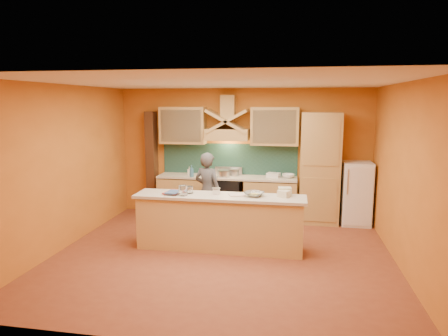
% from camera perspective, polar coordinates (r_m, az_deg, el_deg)
% --- Properties ---
extents(floor, '(5.50, 5.00, 0.01)m').
position_cam_1_polar(floor, '(6.74, -0.25, -12.38)').
color(floor, brown).
rests_on(floor, ground).
extents(ceiling, '(5.50, 5.00, 0.01)m').
position_cam_1_polar(ceiling, '(6.27, -0.26, 12.14)').
color(ceiling, white).
rests_on(ceiling, wall_back).
extents(wall_back, '(5.50, 0.02, 2.80)m').
position_cam_1_polar(wall_back, '(8.80, 2.68, 2.18)').
color(wall_back, orange).
rests_on(wall_back, floor).
extents(wall_front, '(5.50, 0.02, 2.80)m').
position_cam_1_polar(wall_front, '(3.98, -6.78, -6.65)').
color(wall_front, orange).
rests_on(wall_front, floor).
extents(wall_left, '(0.02, 5.00, 2.80)m').
position_cam_1_polar(wall_left, '(7.36, -21.82, 0.12)').
color(wall_left, orange).
rests_on(wall_left, floor).
extents(wall_right, '(0.02, 5.00, 2.80)m').
position_cam_1_polar(wall_right, '(6.46, 24.50, -1.25)').
color(wall_right, orange).
rests_on(wall_right, floor).
extents(base_cabinet_left, '(1.10, 0.60, 0.86)m').
position_cam_1_polar(base_cabinet_left, '(8.93, -5.62, -4.07)').
color(base_cabinet_left, tan).
rests_on(base_cabinet_left, floor).
extents(base_cabinet_right, '(1.10, 0.60, 0.86)m').
position_cam_1_polar(base_cabinet_right, '(8.62, 6.67, -4.58)').
color(base_cabinet_right, tan).
rests_on(base_cabinet_right, floor).
extents(counter_top, '(3.00, 0.62, 0.04)m').
position_cam_1_polar(counter_top, '(8.63, 0.42, -1.31)').
color(counter_top, beige).
rests_on(counter_top, base_cabinet_left).
extents(stove, '(0.60, 0.58, 0.90)m').
position_cam_1_polar(stove, '(8.72, 0.41, -4.22)').
color(stove, black).
rests_on(stove, floor).
extents(backsplash, '(3.00, 0.03, 0.70)m').
position_cam_1_polar(backsplash, '(8.85, 0.73, 1.25)').
color(backsplash, '#1B3C36').
rests_on(backsplash, wall_back).
extents(range_hood, '(0.92, 0.50, 0.24)m').
position_cam_1_polar(range_hood, '(8.56, 0.48, 4.82)').
color(range_hood, tan).
rests_on(range_hood, wall_back).
extents(hood_chimney, '(0.30, 0.30, 0.50)m').
position_cam_1_polar(hood_chimney, '(8.63, 0.60, 8.71)').
color(hood_chimney, tan).
rests_on(hood_chimney, wall_back).
extents(upper_cabinet_left, '(1.00, 0.35, 0.80)m').
position_cam_1_polar(upper_cabinet_left, '(8.84, -5.88, 6.08)').
color(upper_cabinet_left, tan).
rests_on(upper_cabinet_left, wall_back).
extents(upper_cabinet_right, '(1.00, 0.35, 0.80)m').
position_cam_1_polar(upper_cabinet_right, '(8.51, 7.26, 5.93)').
color(upper_cabinet_right, tan).
rests_on(upper_cabinet_right, wall_back).
extents(pantry_column, '(0.80, 0.60, 2.30)m').
position_cam_1_polar(pantry_column, '(8.48, 13.51, -0.04)').
color(pantry_column, tan).
rests_on(pantry_column, floor).
extents(fridge, '(0.58, 0.60, 1.30)m').
position_cam_1_polar(fridge, '(8.65, 18.36, -3.45)').
color(fridge, white).
rests_on(fridge, floor).
extents(trim_column_left, '(0.20, 0.30, 2.30)m').
position_cam_1_polar(trim_column_left, '(9.18, -10.25, 0.77)').
color(trim_column_left, '#472816').
rests_on(trim_column_left, floor).
extents(island_body, '(2.80, 0.55, 0.88)m').
position_cam_1_polar(island_body, '(6.89, -0.62, -8.01)').
color(island_body, '#DBB770').
rests_on(island_body, floor).
extents(island_top, '(2.90, 0.62, 0.05)m').
position_cam_1_polar(island_top, '(6.76, -0.63, -4.12)').
color(island_top, beige).
rests_on(island_top, island_body).
extents(person, '(0.65, 0.53, 1.54)m').
position_cam_1_polar(person, '(7.86, -2.35, -3.33)').
color(person, '#4C4C51').
rests_on(person, floor).
extents(pot_large, '(0.32, 0.32, 0.15)m').
position_cam_1_polar(pot_large, '(8.54, -0.07, -0.92)').
color(pot_large, silver).
rests_on(pot_large, stove).
extents(pot_small, '(0.25, 0.25, 0.13)m').
position_cam_1_polar(pot_small, '(8.67, 1.44, -0.81)').
color(pot_small, '#B3B4BB').
rests_on(pot_small, stove).
extents(soap_bottle_a, '(0.10, 0.10, 0.18)m').
position_cam_1_polar(soap_bottle_a, '(8.83, -4.98, -0.38)').
color(soap_bottle_a, beige).
rests_on(soap_bottle_a, counter_top).
extents(soap_bottle_b, '(0.10, 0.10, 0.25)m').
position_cam_1_polar(soap_bottle_b, '(8.55, -4.65, -0.44)').
color(soap_bottle_b, teal).
rests_on(soap_bottle_b, counter_top).
extents(bowl_back, '(0.30, 0.30, 0.08)m').
position_cam_1_polar(bowl_back, '(8.55, 9.15, -1.12)').
color(bowl_back, silver).
rests_on(bowl_back, counter_top).
extents(dish_rack, '(0.31, 0.27, 0.09)m').
position_cam_1_polar(dish_rack, '(8.56, 7.09, -1.01)').
color(dish_rack, silver).
rests_on(dish_rack, counter_top).
extents(book_lower, '(0.32, 0.39, 0.03)m').
position_cam_1_polar(book_lower, '(7.01, -8.18, -3.38)').
color(book_lower, '#BD4443').
rests_on(book_lower, island_top).
extents(book_upper, '(0.25, 0.32, 0.02)m').
position_cam_1_polar(book_upper, '(6.94, -8.09, -3.38)').
color(book_upper, '#3A5380').
rests_on(book_upper, island_top).
extents(jar_large, '(0.16, 0.16, 0.17)m').
position_cam_1_polar(jar_large, '(6.76, -5.88, -3.22)').
color(jar_large, white).
rests_on(jar_large, island_top).
extents(jar_small, '(0.17, 0.17, 0.12)m').
position_cam_1_polar(jar_small, '(6.92, -4.97, -3.11)').
color(jar_small, white).
rests_on(jar_small, island_top).
extents(kitchen_scale, '(0.13, 0.13, 0.09)m').
position_cam_1_polar(kitchen_scale, '(6.81, -1.11, -3.41)').
color(kitchen_scale, white).
rests_on(kitchen_scale, island_top).
extents(mixing_bowl, '(0.40, 0.40, 0.08)m').
position_cam_1_polar(mixing_bowl, '(6.69, 4.35, -3.74)').
color(mixing_bowl, white).
rests_on(mixing_bowl, island_top).
extents(cloth, '(0.31, 0.27, 0.02)m').
position_cam_1_polar(cloth, '(6.75, 1.88, -3.86)').
color(cloth, beige).
rests_on(cloth, island_top).
extents(grocery_bag_a, '(0.23, 0.20, 0.14)m').
position_cam_1_polar(grocery_bag_a, '(6.81, 8.68, -3.33)').
color(grocery_bag_a, beige).
rests_on(grocery_bag_a, island_top).
extents(grocery_bag_b, '(0.23, 0.21, 0.11)m').
position_cam_1_polar(grocery_bag_b, '(6.69, 8.55, -3.67)').
color(grocery_bag_b, beige).
rests_on(grocery_bag_b, island_top).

